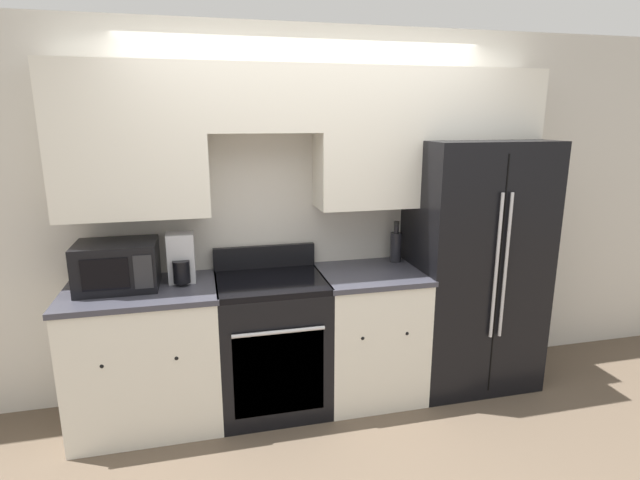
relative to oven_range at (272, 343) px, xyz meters
The scene contains 9 objects.
ground_plane 0.66m from the oven_range, 42.23° to the right, with size 12.00×12.00×0.00m, color brown.
wall_back 1.16m from the oven_range, 36.66° to the left, with size 8.00×0.39×2.60m.
lower_cabinets_left 0.83m from the oven_range, behind, with size 0.95×0.64×0.93m.
lower_cabinets_right 0.71m from the oven_range, ahead, with size 0.72×0.64×0.93m.
oven_range is the anchor object (origin of this frame).
refrigerator 1.58m from the oven_range, ahead, with size 0.92×0.73×1.83m.
microwave 1.13m from the oven_range, behind, with size 0.49×0.37×0.30m.
bottle 1.15m from the oven_range, 11.33° to the left, with size 0.08×0.08×0.31m.
coffee_maker 0.84m from the oven_range, behind, with size 0.17×0.22×0.32m.
Camera 1 is at (-0.77, -2.85, 1.98)m, focal length 28.00 mm.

